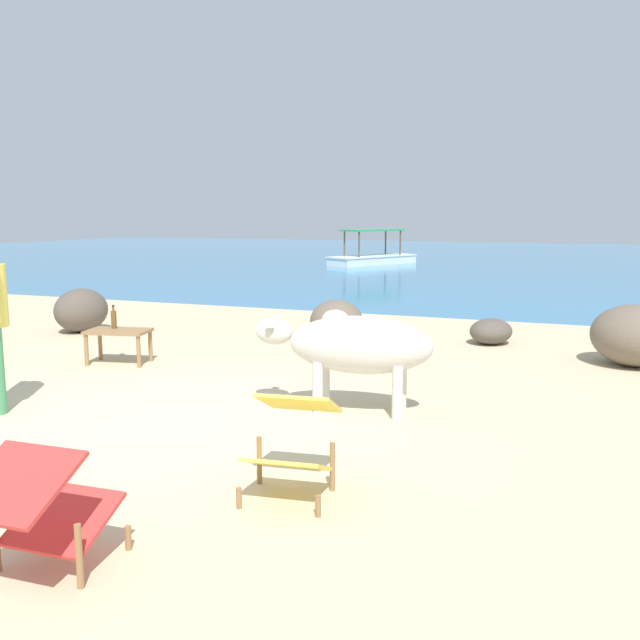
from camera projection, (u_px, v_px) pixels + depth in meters
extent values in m
cube|color=#CCB78E|center=(151.00, 423.00, 6.14)|extent=(18.00, 14.00, 0.04)
cube|color=teal|center=(479.00, 262.00, 26.46)|extent=(60.00, 36.00, 0.03)
cylinder|color=beige|center=(318.00, 388.00, 6.32)|extent=(0.10, 0.10, 0.50)
cylinder|color=beige|center=(325.00, 381.00, 6.59)|extent=(0.10, 0.10, 0.50)
cylinder|color=beige|center=(397.00, 393.00, 6.14)|extent=(0.10, 0.10, 0.50)
cylinder|color=beige|center=(401.00, 385.00, 6.40)|extent=(0.10, 0.10, 0.50)
ellipsoid|color=beige|center=(360.00, 345.00, 6.30)|extent=(1.41, 0.66, 0.55)
ellipsoid|color=beige|center=(274.00, 331.00, 6.49)|extent=(0.39, 0.26, 0.25)
cone|color=beige|center=(270.00, 322.00, 6.35)|extent=(0.10, 0.10, 0.09)
cone|color=beige|center=(278.00, 318.00, 6.59)|extent=(0.10, 0.10, 0.09)
ellipsoid|color=beige|center=(335.00, 319.00, 6.32)|extent=(0.28, 0.25, 0.18)
cube|color=olive|center=(118.00, 331.00, 8.40)|extent=(0.83, 0.59, 0.04)
cylinder|color=olive|center=(150.00, 346.00, 8.56)|extent=(0.05, 0.05, 0.39)
cylinder|color=olive|center=(139.00, 352.00, 8.21)|extent=(0.05, 0.05, 0.39)
cylinder|color=olive|center=(100.00, 345.00, 8.66)|extent=(0.05, 0.05, 0.39)
cylinder|color=olive|center=(86.00, 350.00, 8.31)|extent=(0.05, 0.05, 0.39)
cylinder|color=brown|center=(114.00, 320.00, 8.49)|extent=(0.07, 0.07, 0.22)
cylinder|color=brown|center=(113.00, 309.00, 8.47)|extent=(0.03, 0.03, 0.06)
cylinder|color=black|center=(113.00, 306.00, 8.46)|extent=(0.03, 0.03, 0.02)
cylinder|color=olive|center=(318.00, 506.00, 4.19)|extent=(0.04, 0.04, 0.14)
cylinder|color=olive|center=(239.00, 498.00, 4.30)|extent=(0.04, 0.04, 0.14)
cylinder|color=olive|center=(332.00, 467.00, 4.57)|extent=(0.04, 0.04, 0.34)
cylinder|color=olive|center=(259.00, 460.00, 4.69)|extent=(0.04, 0.04, 0.34)
cube|color=#EFD14C|center=(287.00, 464.00, 4.42)|extent=(0.57, 0.49, 0.21)
cube|color=#EFD14C|center=(299.00, 403.00, 4.67)|extent=(0.57, 0.53, 0.23)
cylinder|color=olive|center=(52.00, 524.00, 3.94)|extent=(0.04, 0.04, 0.14)
cylinder|color=olive|center=(128.00, 538.00, 3.78)|extent=(0.04, 0.04, 0.14)
cylinder|color=olive|center=(79.00, 556.00, 3.37)|extent=(0.04, 0.04, 0.34)
cube|color=red|center=(63.00, 518.00, 3.64)|extent=(0.54, 0.45, 0.21)
cube|color=red|center=(16.00, 483.00, 3.29)|extent=(0.54, 0.48, 0.23)
ellipsoid|color=brown|center=(491.00, 331.00, 9.71)|extent=(0.80, 0.85, 0.37)
ellipsoid|color=#6B5B4C|center=(336.00, 321.00, 9.77)|extent=(1.07, 1.12, 0.63)
ellipsoid|color=brown|center=(81.00, 310.00, 10.68)|extent=(0.78, 0.96, 0.69)
ellipsoid|color=#6B5B4C|center=(635.00, 335.00, 8.28)|extent=(1.46, 1.44, 0.76)
cube|color=white|center=(373.00, 260.00, 25.16)|extent=(2.69, 3.69, 0.28)
cube|color=white|center=(373.00, 256.00, 25.13)|extent=(2.77, 3.78, 0.04)
cylinder|color=brown|center=(359.00, 245.00, 24.08)|extent=(0.06, 0.06, 0.95)
cylinder|color=brown|center=(344.00, 244.00, 24.66)|extent=(0.06, 0.06, 0.95)
cylinder|color=brown|center=(400.00, 243.00, 25.47)|extent=(0.06, 0.06, 0.95)
cylinder|color=brown|center=(386.00, 243.00, 26.05)|extent=(0.06, 0.06, 0.95)
cube|color=#339356|center=(373.00, 230.00, 24.98)|extent=(2.03, 2.66, 0.06)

